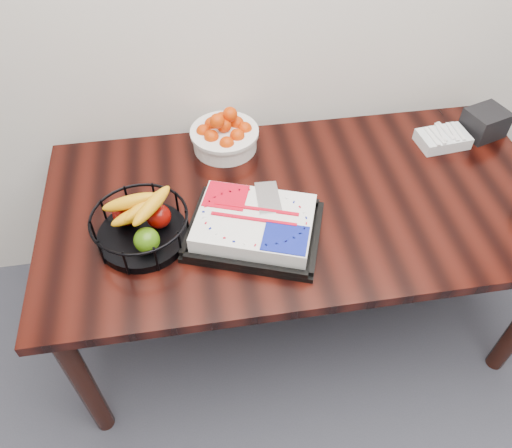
{
  "coord_description": "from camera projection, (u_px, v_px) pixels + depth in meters",
  "views": [
    {
      "loc": [
        -0.35,
        0.79,
        1.98
      ],
      "look_at": [
        -0.19,
        1.84,
        0.83
      ],
      "focal_mm": 35.0,
      "sensor_mm": 36.0,
      "label": 1
    }
  ],
  "objects": [
    {
      "name": "fork_bag",
      "position": [
        443.0,
        138.0,
        1.95
      ],
      "size": [
        0.2,
        0.14,
        0.06
      ],
      "color": "silver",
      "rests_on": "table"
    },
    {
      "name": "table",
      "position": [
        299.0,
        216.0,
        1.82
      ],
      "size": [
        1.8,
        0.9,
        0.75
      ],
      "color": "black",
      "rests_on": "ground"
    },
    {
      "name": "fruit_basket",
      "position": [
        140.0,
        225.0,
        1.58
      ],
      "size": [
        0.31,
        0.31,
        0.17
      ],
      "color": "black",
      "rests_on": "table"
    },
    {
      "name": "cake_tray",
      "position": [
        255.0,
        226.0,
        1.62
      ],
      "size": [
        0.51,
        0.46,
        0.09
      ],
      "color": "black",
      "rests_on": "table"
    },
    {
      "name": "napkin_box",
      "position": [
        485.0,
        123.0,
        1.98
      ],
      "size": [
        0.18,
        0.17,
        0.11
      ],
      "primitive_type": "cube",
      "rotation": [
        0.0,
        0.0,
        0.3
      ],
      "color": "black",
      "rests_on": "table"
    },
    {
      "name": "tangerine_bowl",
      "position": [
        224.0,
        133.0,
        1.9
      ],
      "size": [
        0.26,
        0.26,
        0.17
      ],
      "color": "white",
      "rests_on": "table"
    }
  ]
}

